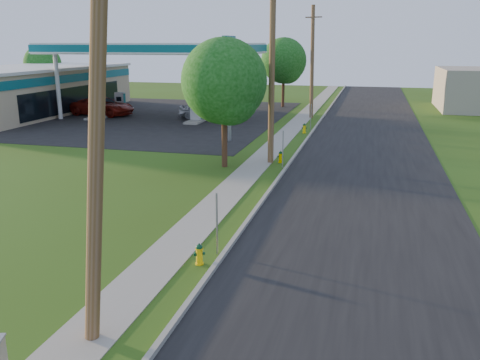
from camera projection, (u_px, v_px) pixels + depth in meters
name	position (u px, v px, depth m)	size (l,w,h in m)	color
ground_plane	(155.00, 322.00, 12.08)	(140.00, 140.00, 0.00)	#2F4911
road	(361.00, 208.00, 20.32)	(8.00, 120.00, 0.02)	black
curb	(264.00, 199.00, 21.28)	(0.15, 120.00, 0.15)	gray
sidewalk	(224.00, 197.00, 21.72)	(1.50, 120.00, 0.03)	gray
forecourt	(136.00, 116.00, 45.86)	(26.00, 28.00, 0.02)	black
utility_pole_near	(96.00, 127.00, 10.04)	(1.40, 0.32, 9.48)	brown
utility_pole_mid	(272.00, 71.00, 26.81)	(1.40, 0.32, 9.80)	brown
utility_pole_far	(312.00, 62.00, 43.66)	(1.40, 0.32, 9.50)	brown
sign_post_near	(217.00, 224.00, 15.68)	(0.05, 0.04, 2.00)	gray
sign_post_mid	(283.00, 149.00, 26.70)	(0.05, 0.04, 2.00)	gray
sign_post_far	(311.00, 117.00, 38.10)	(0.05, 0.04, 2.00)	gray
gas_canopy	(153.00, 49.00, 43.83)	(18.18, 9.18, 6.40)	silver
fuel_pump_nw	(99.00, 110.00, 44.41)	(1.20, 3.20, 1.90)	gray
fuel_pump_ne	(196.00, 114.00, 42.22)	(1.20, 3.20, 1.90)	gray
fuel_pump_sw	(121.00, 105.00, 48.15)	(1.20, 3.20, 1.90)	gray
fuel_pump_se	(211.00, 108.00, 45.96)	(1.20, 3.20, 1.90)	gray
convenience_store	(28.00, 90.00, 47.97)	(10.40, 22.40, 4.25)	tan
price_pylon	(229.00, 58.00, 32.77)	(0.34, 2.04, 6.85)	gray
tree_verge	(225.00, 85.00, 25.97)	(4.44, 4.44, 6.73)	#3C2619
tree_lot	(285.00, 62.00, 51.30)	(4.60, 4.60, 6.97)	#3C2619
tree_back	(43.00, 65.00, 56.76)	(4.08, 4.08, 6.19)	#3C2619
hydrant_near	(199.00, 254.00, 15.12)	(0.34, 0.31, 0.67)	yellow
hydrant_mid	(281.00, 157.00, 27.99)	(0.35, 0.31, 0.67)	#DABA00
hydrant_far	(304.00, 128.00, 37.15)	(0.38, 0.34, 0.74)	yellow
car_red	(103.00, 106.00, 46.18)	(2.71, 5.87, 1.63)	maroon
car_silver	(203.00, 110.00, 44.27)	(1.73, 4.29, 1.46)	#A4A7AC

